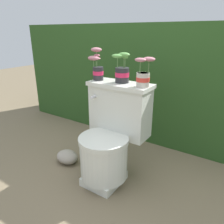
# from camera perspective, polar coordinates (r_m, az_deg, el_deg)

# --- Properties ---
(ground_plane) EXTENTS (12.00, 12.00, 0.00)m
(ground_plane) POSITION_cam_1_polar(r_m,az_deg,el_deg) (1.83, -0.46, -18.12)
(ground_plane) COLOR #75664C
(hedge_backdrop) EXTENTS (3.67, 0.74, 1.22)m
(hedge_backdrop) POSITION_cam_1_polar(r_m,az_deg,el_deg) (2.54, 14.53, 7.66)
(hedge_backdrop) COLOR #284C1E
(hedge_backdrop) RESTS_ON ground
(toilet) EXTENTS (0.50, 0.53, 0.77)m
(toilet) POSITION_cam_1_polar(r_m,az_deg,el_deg) (1.72, -0.20, -6.22)
(toilet) COLOR silver
(toilet) RESTS_ON ground
(potted_plant_left) EXTENTS (0.12, 0.11, 0.25)m
(potted_plant_left) POSITION_cam_1_polar(r_m,az_deg,el_deg) (1.78, -3.92, 11.79)
(potted_plant_left) COLOR #262628
(potted_plant_left) RESTS_ON toilet
(potted_plant_midleft) EXTENTS (0.13, 0.11, 0.23)m
(potted_plant_midleft) POSITION_cam_1_polar(r_m,az_deg,el_deg) (1.68, 2.60, 10.72)
(potted_plant_midleft) COLOR #262628
(potted_plant_midleft) RESTS_ON toilet
(potted_plant_middle) EXTENTS (0.13, 0.11, 0.21)m
(potted_plant_middle) POSITION_cam_1_polar(r_m,az_deg,el_deg) (1.55, 8.18, 9.40)
(potted_plant_middle) COLOR beige
(potted_plant_middle) RESTS_ON toilet
(garden_stone) EXTENTS (0.21, 0.17, 0.12)m
(garden_stone) POSITION_cam_1_polar(r_m,az_deg,el_deg) (2.08, -11.60, -11.38)
(garden_stone) COLOR #9E9384
(garden_stone) RESTS_ON ground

